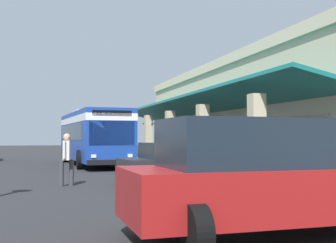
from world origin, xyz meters
name	(u,v)px	position (x,y,z in m)	size (l,w,h in m)	color
ground	(215,160)	(0.00, 8.00, 0.00)	(120.00, 120.00, 0.00)	#262628
curb_strip	(154,162)	(1.92, 3.01, 0.06)	(35.21, 0.50, 0.12)	#9E998E
plaza_building	(287,113)	(1.92, 12.63, 3.34)	(29.65, 14.73, 6.66)	#C6B793
transit_bus	(92,134)	(2.26, -0.90, 1.85)	(11.33, 3.23, 3.34)	#193D9E
parked_suv_red	(265,176)	(22.31, -0.31, 1.02)	(2.75, 4.82, 1.97)	maroon
parked_sedan_charcoal	(182,163)	(14.31, 0.86, 0.75)	(2.70, 4.54, 1.47)	#232328
pedestrian	(67,156)	(13.60, -3.06, 1.02)	(0.68, 0.50, 1.79)	#38383D
potted_palm	(151,150)	(-4.56, 4.47, 0.67)	(1.77, 1.81, 2.88)	#4C4742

